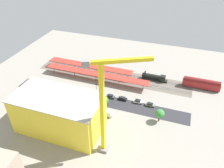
{
  "coord_description": "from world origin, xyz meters",
  "views": [
    {
      "loc": [
        -34.9,
        84.9,
        70.08
      ],
      "look_at": [
        -7.23,
        2.57,
        9.9
      ],
      "focal_mm": 34.96,
      "sensor_mm": 36.0,
      "label": 1
    }
  ],
  "objects_px": {
    "street_tree_0": "(92,98)",
    "street_tree_3": "(101,97)",
    "box_truck_0": "(102,112)",
    "street_tree_1": "(105,101)",
    "street_tree_4": "(160,114)",
    "parked_car_2": "(123,99)",
    "passenger_coach": "(201,83)",
    "platform_canopy_far": "(90,66)",
    "platform_canopy_near": "(96,74)",
    "street_tree_2": "(97,99)",
    "locomotive": "(155,78)",
    "parked_car_4": "(98,93)",
    "construction_building": "(59,113)",
    "parked_car_1": "(138,101)",
    "traffic_light": "(96,87)",
    "tower_crane": "(105,105)",
    "box_truck_1": "(90,105)",
    "parked_car_3": "(111,96)",
    "parked_car_0": "(150,105)"
  },
  "relations": [
    {
      "from": "parked_car_0",
      "to": "street_tree_1",
      "type": "xyz_separation_m",
      "value": [
        20.65,
        8.4,
        3.69
      ]
    },
    {
      "from": "street_tree_3",
      "to": "parked_car_4",
      "type": "bearing_deg",
      "value": -58.81
    },
    {
      "from": "locomotive",
      "to": "platform_canopy_far",
      "type": "bearing_deg",
      "value": 4.73
    },
    {
      "from": "street_tree_0",
      "to": "street_tree_4",
      "type": "relative_size",
      "value": 1.14
    },
    {
      "from": "parked_car_1",
      "to": "street_tree_4",
      "type": "bearing_deg",
      "value": 141.44
    },
    {
      "from": "parked_car_1",
      "to": "parked_car_3",
      "type": "height_order",
      "value": "parked_car_1"
    },
    {
      "from": "street_tree_1",
      "to": "traffic_light",
      "type": "relative_size",
      "value": 1.06
    },
    {
      "from": "locomotive",
      "to": "street_tree_4",
      "type": "distance_m",
      "value": 33.66
    },
    {
      "from": "street_tree_0",
      "to": "platform_canopy_far",
      "type": "bearing_deg",
      "value": -64.95
    },
    {
      "from": "street_tree_2",
      "to": "platform_canopy_near",
      "type": "bearing_deg",
      "value": -66.52
    },
    {
      "from": "locomotive",
      "to": "box_truck_1",
      "type": "distance_m",
      "value": 43.18
    },
    {
      "from": "platform_canopy_near",
      "to": "street_tree_3",
      "type": "xyz_separation_m",
      "value": [
        -11.1,
        20.34,
        1.06
      ]
    },
    {
      "from": "street_tree_0",
      "to": "parked_car_3",
      "type": "bearing_deg",
      "value": -124.49
    },
    {
      "from": "street_tree_4",
      "to": "platform_canopy_near",
      "type": "bearing_deg",
      "value": -29.11
    },
    {
      "from": "platform_canopy_near",
      "to": "traffic_light",
      "type": "xyz_separation_m",
      "value": [
        -5.02,
        11.68,
        -0.12
      ]
    },
    {
      "from": "street_tree_1",
      "to": "street_tree_2",
      "type": "bearing_deg",
      "value": 3.89
    },
    {
      "from": "street_tree_0",
      "to": "street_tree_2",
      "type": "distance_m",
      "value": 2.55
    },
    {
      "from": "passenger_coach",
      "to": "platform_canopy_far",
      "type": "bearing_deg",
      "value": 2.89
    },
    {
      "from": "locomotive",
      "to": "street_tree_0",
      "type": "height_order",
      "value": "street_tree_0"
    },
    {
      "from": "box_truck_1",
      "to": "box_truck_0",
      "type": "bearing_deg",
      "value": 159.92
    },
    {
      "from": "box_truck_0",
      "to": "street_tree_1",
      "type": "height_order",
      "value": "street_tree_1"
    },
    {
      "from": "parked_car_1",
      "to": "street_tree_3",
      "type": "height_order",
      "value": "street_tree_3"
    },
    {
      "from": "construction_building",
      "to": "street_tree_0",
      "type": "distance_m",
      "value": 19.32
    },
    {
      "from": "parked_car_2",
      "to": "street_tree_2",
      "type": "relative_size",
      "value": 0.59
    },
    {
      "from": "tower_crane",
      "to": "street_tree_4",
      "type": "relative_size",
      "value": 6.28
    },
    {
      "from": "platform_canopy_near",
      "to": "street_tree_2",
      "type": "xyz_separation_m",
      "value": [
        -9.37,
        21.57,
        0.52
      ]
    },
    {
      "from": "passenger_coach",
      "to": "tower_crane",
      "type": "xyz_separation_m",
      "value": [
        35.04,
        55.01,
        19.57
      ]
    },
    {
      "from": "locomotive",
      "to": "parked_car_1",
      "type": "distance_m",
      "value": 23.71
    },
    {
      "from": "street_tree_0",
      "to": "construction_building",
      "type": "bearing_deg",
      "value": 68.1
    },
    {
      "from": "street_tree_1",
      "to": "street_tree_4",
      "type": "height_order",
      "value": "street_tree_1"
    },
    {
      "from": "street_tree_1",
      "to": "locomotive",
      "type": "bearing_deg",
      "value": -120.72
    },
    {
      "from": "parked_car_2",
      "to": "box_truck_1",
      "type": "relative_size",
      "value": 0.46
    },
    {
      "from": "passenger_coach",
      "to": "parked_car_3",
      "type": "height_order",
      "value": "passenger_coach"
    },
    {
      "from": "platform_canopy_near",
      "to": "parked_car_0",
      "type": "distance_m",
      "value": 36.37
    },
    {
      "from": "parked_car_1",
      "to": "box_truck_0",
      "type": "height_order",
      "value": "box_truck_0"
    },
    {
      "from": "tower_crane",
      "to": "street_tree_0",
      "type": "xyz_separation_m",
      "value": [
        15.31,
        -22.25,
        -17.46
      ]
    },
    {
      "from": "street_tree_0",
      "to": "street_tree_3",
      "type": "distance_m",
      "value": 4.51
    },
    {
      "from": "parked_car_2",
      "to": "street_tree_3",
      "type": "relative_size",
      "value": 0.6
    },
    {
      "from": "parked_car_2",
      "to": "traffic_light",
      "type": "xyz_separation_m",
      "value": [
        14.72,
        -0.99,
        3.34
      ]
    },
    {
      "from": "tower_crane",
      "to": "platform_canopy_near",
      "type": "bearing_deg",
      "value": -63.35
    },
    {
      "from": "traffic_light",
      "to": "locomotive",
      "type": "bearing_deg",
      "value": -140.48
    },
    {
      "from": "parked_car_0",
      "to": "parked_car_1",
      "type": "height_order",
      "value": "parked_car_1"
    },
    {
      "from": "parked_car_3",
      "to": "box_truck_0",
      "type": "xyz_separation_m",
      "value": [
        -0.25,
        13.59,
        0.82
      ]
    },
    {
      "from": "parked_car_1",
      "to": "construction_building",
      "type": "bearing_deg",
      "value": 44.43
    },
    {
      "from": "passenger_coach",
      "to": "parked_car_2",
      "type": "height_order",
      "value": "passenger_coach"
    },
    {
      "from": "platform_canopy_far",
      "to": "passenger_coach",
      "type": "relative_size",
      "value": 2.71
    },
    {
      "from": "parked_car_3",
      "to": "parked_car_2",
      "type": "bearing_deg",
      "value": -178.99
    },
    {
      "from": "traffic_light",
      "to": "passenger_coach",
      "type": "bearing_deg",
      "value": -156.75
    },
    {
      "from": "platform_canopy_far",
      "to": "parked_car_0",
      "type": "xyz_separation_m",
      "value": [
        -40.72,
        20.43,
        -3.4
      ]
    },
    {
      "from": "parked_car_1",
      "to": "street_tree_0",
      "type": "xyz_separation_m",
      "value": [
        20.66,
        9.53,
        4.39
      ]
    }
  ]
}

